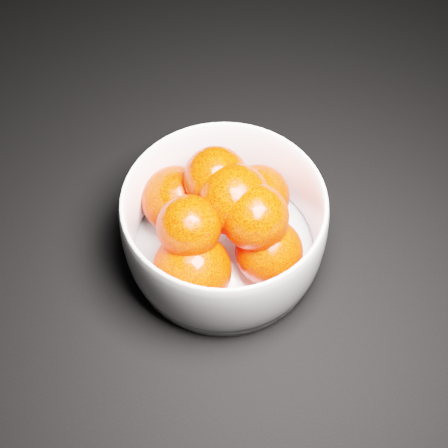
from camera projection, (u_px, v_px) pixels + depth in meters
name	position (u px, v px, depth m)	size (l,w,h in m)	color
bowl	(224.00, 227.00, 0.58)	(0.19, 0.19, 0.09)	silver
orange_pile	(221.00, 220.00, 0.57)	(0.16, 0.15, 0.11)	#FF1F02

